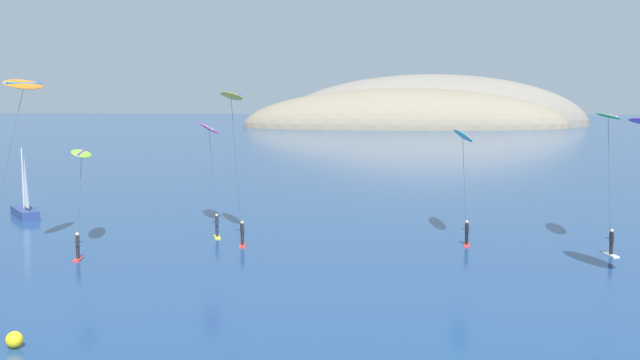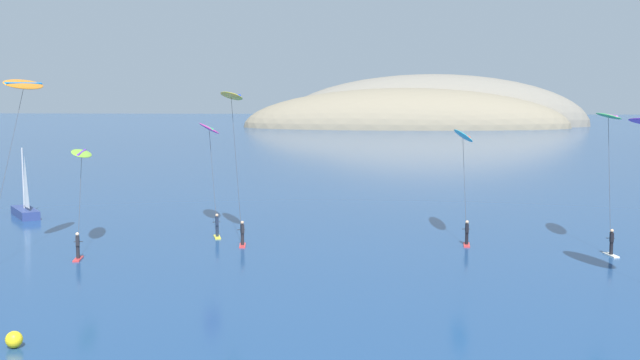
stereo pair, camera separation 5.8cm
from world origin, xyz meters
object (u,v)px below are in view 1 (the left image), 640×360
kitesurfer_green (608,128)px  marker_buoy (14,340)px  kitesurfer_lime (81,162)px  kitesurfer_cyan (463,143)px  kitesurfer_magenta (210,136)px  sailboat_near (24,209)px  kitesurfer_orange (20,101)px  kitesurfer_yellow (232,108)px

kitesurfer_green → marker_buoy: (-29.98, -22.09, -7.66)m
kitesurfer_lime → kitesurfer_cyan: bearing=11.2°
kitesurfer_magenta → kitesurfer_lime: bearing=-129.4°
kitesurfer_lime → kitesurfer_magenta: bearing=50.6°
sailboat_near → kitesurfer_green: kitesurfer_green is taller
kitesurfer_orange → marker_buoy: 21.69m
sailboat_near → kitesurfer_green: bearing=-13.8°
sailboat_near → kitesurfer_magenta: kitesurfer_magenta is taller
kitesurfer_lime → sailboat_near: bearing=127.1°
kitesurfer_magenta → marker_buoy: bearing=-95.0°
marker_buoy → kitesurfer_green: bearing=36.4°
kitesurfer_cyan → kitesurfer_green: bearing=-19.3°
kitesurfer_cyan → marker_buoy: kitesurfer_cyan is taller
marker_buoy → kitesurfer_cyan: bearing=50.2°
kitesurfer_green → marker_buoy: size_ratio=12.88×
kitesurfer_cyan → kitesurfer_orange: kitesurfer_orange is taller
sailboat_near → kitesurfer_yellow: (18.91, -8.62, 8.56)m
sailboat_near → kitesurfer_magenta: (16.46, -4.38, 6.37)m
kitesurfer_cyan → marker_buoy: size_ratio=11.06×
kitesurfer_yellow → marker_buoy: kitesurfer_yellow is taller
kitesurfer_green → sailboat_near: bearing=166.2°
sailboat_near → kitesurfer_lime: (9.61, -12.73, 5.11)m
kitesurfer_cyan → kitesurfer_orange: size_ratio=0.69×
kitesurfer_cyan → kitesurfer_magenta: (-18.50, 3.31, 0.26)m
kitesurfer_magenta → marker_buoy: 29.41m
kitesurfer_lime → kitesurfer_magenta: 10.88m
kitesurfer_yellow → kitesurfer_magenta: kitesurfer_yellow is taller
kitesurfer_cyan → kitesurfer_yellow: size_ratio=0.74×
kitesurfer_green → marker_buoy: kitesurfer_green is taller
kitesurfer_yellow → kitesurfer_lime: kitesurfer_yellow is taller
kitesurfer_green → kitesurfer_yellow: size_ratio=0.87×
kitesurfer_cyan → kitesurfer_yellow: 16.26m
kitesurfer_magenta → kitesurfer_green: bearing=-13.2°
sailboat_near → kitesurfer_lime: kitesurfer_lime is taller
kitesurfer_cyan → marker_buoy: (-21.00, -25.23, -6.40)m
sailboat_near → kitesurfer_yellow: 22.48m
kitesurfer_cyan → kitesurfer_magenta: size_ratio=0.97×
kitesurfer_magenta → kitesurfer_yellow: bearing=-60.0°
kitesurfer_cyan → kitesurfer_lime: bearing=-168.8°
kitesurfer_lime → marker_buoy: size_ratio=10.03×
sailboat_near → marker_buoy: (13.96, -32.91, -0.29)m
kitesurfer_green → kitesurfer_orange: kitesurfer_orange is taller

